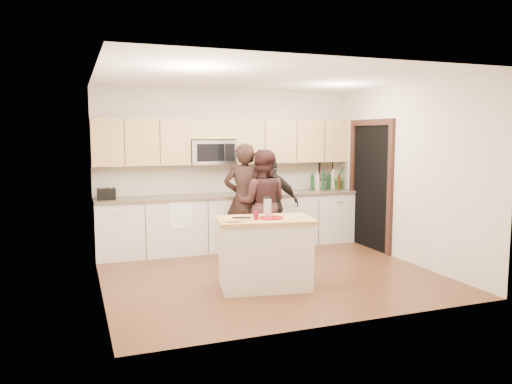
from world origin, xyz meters
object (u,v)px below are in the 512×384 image
object	(u,v)px
woman_left	(244,200)
woman_center	(262,204)
woman_right	(271,205)
toaster	(106,194)
island	(265,253)

from	to	relation	value
woman_left	woman_center	bearing A→B (deg)	163.93
woman_center	woman_right	size ratio (longest dim) A/B	1.05
toaster	woman_center	world-z (taller)	woman_center
woman_right	woman_left	bearing A→B (deg)	-13.87
island	woman_left	xyz separation A→B (m)	(0.32, 1.71, 0.45)
woman_left	toaster	bearing A→B (deg)	7.66
woman_center	toaster	bearing A→B (deg)	6.67
woman_left	woman_center	world-z (taller)	woman_left
island	woman_right	size ratio (longest dim) A/B	0.80
island	woman_left	bearing A→B (deg)	88.97
woman_left	woman_center	size ratio (longest dim) A/B	1.06
island	woman_left	world-z (taller)	woman_left
woman_left	woman_right	world-z (taller)	woman_left
island	woman_center	xyz separation A→B (m)	(0.55, 1.53, 0.40)
toaster	woman_center	bearing A→B (deg)	-17.32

